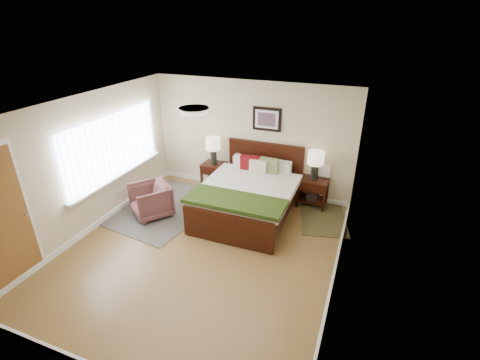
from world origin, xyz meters
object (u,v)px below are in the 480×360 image
at_px(armchair, 151,200).
at_px(nightstand_left, 214,169).
at_px(lamp_left, 213,146).
at_px(lamp_right, 316,160).
at_px(bed, 249,191).
at_px(rug_persian, 166,208).
at_px(nightstand_right, 313,190).

bearing_deg(armchair, nightstand_left, 104.39).
distance_m(nightstand_left, lamp_left, 0.55).
relative_size(lamp_right, armchair, 0.83).
height_order(bed, rug_persian, bed).
xyz_separation_m(lamp_left, lamp_right, (2.29, 0.00, -0.00)).
height_order(nightstand_right, rug_persian, nightstand_right).
height_order(bed, lamp_right, lamp_right).
bearing_deg(lamp_left, bed, -36.30).
bearing_deg(nightstand_right, lamp_right, 90.00).
distance_m(bed, nightstand_left, 1.44).
bearing_deg(rug_persian, lamp_left, 75.01).
relative_size(bed, lamp_right, 3.62).
height_order(lamp_left, rug_persian, lamp_left).
distance_m(bed, nightstand_right, 1.42).
bearing_deg(rug_persian, bed, 21.26).
distance_m(lamp_right, armchair, 3.42).
xyz_separation_m(lamp_left, armchair, (-0.66, -1.59, -0.70)).
xyz_separation_m(nightstand_left, rug_persian, (-0.53, -1.25, -0.48)).
bearing_deg(nightstand_left, lamp_left, 90.00).
xyz_separation_m(bed, armchair, (-1.83, -0.73, -0.21)).
bearing_deg(nightstand_right, rug_persian, -155.97).
relative_size(bed, nightstand_right, 3.62).
distance_m(nightstand_left, armchair, 1.71).
xyz_separation_m(lamp_left, rug_persian, (-0.53, -1.27, -1.03)).
height_order(nightstand_left, nightstand_right, nightstand_left).
relative_size(lamp_left, rug_persian, 0.27).
height_order(nightstand_left, rug_persian, nightstand_left).
relative_size(nightstand_left, lamp_right, 1.00).
distance_m(bed, lamp_left, 1.53).
bearing_deg(armchair, lamp_left, 104.66).
bearing_deg(lamp_right, lamp_left, 180.00).
relative_size(nightstand_right, lamp_right, 1.00).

